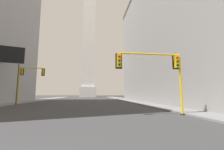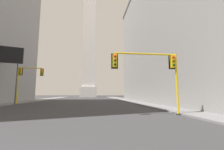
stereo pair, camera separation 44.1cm
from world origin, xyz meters
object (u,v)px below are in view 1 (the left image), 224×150
(obelisk, at_px, (89,37))
(billboard_sign, at_px, (9,57))
(traffic_light_mid_left, at_px, (28,76))
(traffic_light_near_right, at_px, (158,67))

(obelisk, bearing_deg, billboard_sign, -100.34)
(obelisk, xyz_separation_m, billboard_sign, (-11.29, -61.87, -27.91))
(traffic_light_mid_left, distance_m, billboard_sign, 4.06)
(traffic_light_near_right, distance_m, traffic_light_mid_left, 22.62)
(traffic_light_mid_left, bearing_deg, billboard_sign, -150.01)
(obelisk, relative_size, traffic_light_near_right, 12.51)
(traffic_light_near_right, height_order, traffic_light_mid_left, traffic_light_mid_left)
(traffic_light_near_right, relative_size, traffic_light_mid_left, 0.93)
(obelisk, distance_m, traffic_light_near_right, 82.36)
(traffic_light_mid_left, bearing_deg, traffic_light_near_right, -42.31)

